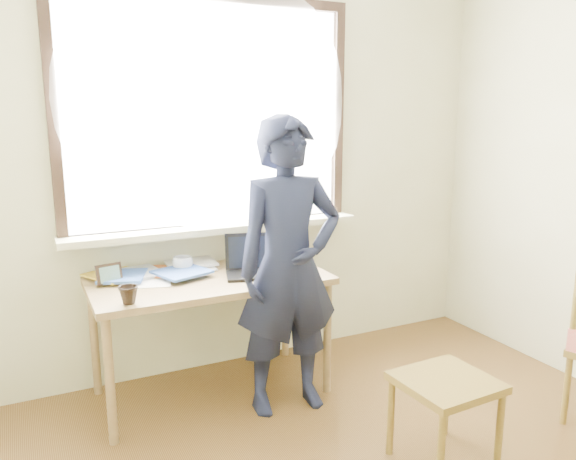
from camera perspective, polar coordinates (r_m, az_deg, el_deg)
name	(u,v)px	position (r m, az deg, el deg)	size (l,w,h in m)	color
room_shell	(429,111)	(1.97, 14.17, 11.68)	(3.52, 4.02, 2.61)	beige
desk	(210,290)	(3.25, -7.95, -6.04)	(1.32, 0.66, 0.71)	olive
laptop	(254,265)	(3.27, -3.46, -3.52)	(0.39, 0.35, 0.22)	black
mug_white	(183,264)	(3.35, -10.65, -3.44)	(0.12, 0.12, 0.09)	white
mug_dark	(129,295)	(2.87, -15.90, -6.36)	(0.10, 0.10, 0.09)	black
mouse	(285,270)	(3.28, -0.35, -4.06)	(0.09, 0.07, 0.04)	black
desk_clutter	(163,270)	(3.33, -12.62, -4.02)	(0.78, 0.45, 0.04)	#3459AB
book_a	(126,276)	(3.31, -16.18, -4.50)	(0.20, 0.26, 0.02)	white
book_b	(259,257)	(3.60, -2.94, -2.74)	(0.19, 0.26, 0.02)	white
picture_frame	(109,275)	(3.19, -17.70, -4.42)	(0.14, 0.05, 0.11)	black
work_chair	(446,392)	(2.80, 15.74, -15.56)	(0.43, 0.41, 0.42)	olive
person	(289,267)	(3.03, 0.10, -3.78)	(0.59, 0.39, 1.62)	black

